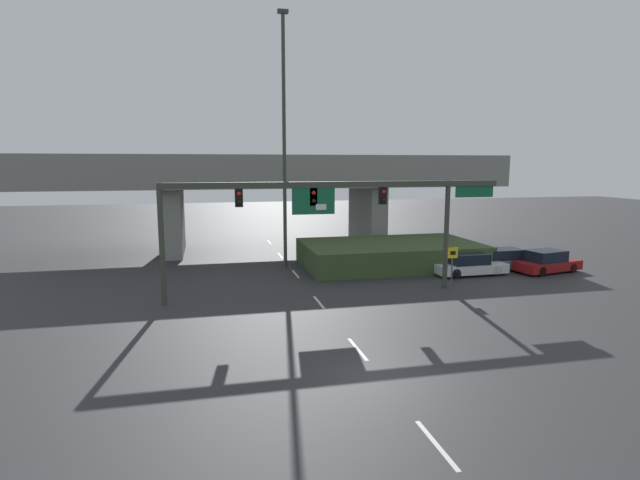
{
  "coord_description": "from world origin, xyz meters",
  "views": [
    {
      "loc": [
        -5.58,
        -14.95,
        7.15
      ],
      "look_at": [
        0.0,
        9.39,
        3.33
      ],
      "focal_mm": 28.0,
      "sensor_mm": 36.0,
      "label": 1
    }
  ],
  "objects_px": {
    "highway_light_pole_near": "(284,138)",
    "parked_sedan_far_right": "(547,262)",
    "signal_gantry": "(332,202)",
    "parked_sedan_near_right": "(469,265)",
    "speed_limit_sign": "(452,262)",
    "parked_sedan_mid_right": "(504,260)"
  },
  "relations": [
    {
      "from": "parked_sedan_near_right",
      "to": "signal_gantry",
      "type": "bearing_deg",
      "value": -166.05
    },
    {
      "from": "highway_light_pole_near",
      "to": "parked_sedan_far_right",
      "type": "bearing_deg",
      "value": -17.49
    },
    {
      "from": "parked_sedan_near_right",
      "to": "highway_light_pole_near",
      "type": "bearing_deg",
      "value": 154.9
    },
    {
      "from": "parked_sedan_far_right",
      "to": "signal_gantry",
      "type": "bearing_deg",
      "value": 177.44
    },
    {
      "from": "signal_gantry",
      "to": "parked_sedan_far_right",
      "type": "relative_size",
      "value": 3.92
    },
    {
      "from": "parked_sedan_far_right",
      "to": "parked_sedan_near_right",
      "type": "bearing_deg",
      "value": 164.52
    },
    {
      "from": "signal_gantry",
      "to": "parked_sedan_near_right",
      "type": "relative_size",
      "value": 3.96
    },
    {
      "from": "signal_gantry",
      "to": "speed_limit_sign",
      "type": "height_order",
      "value": "signal_gantry"
    },
    {
      "from": "highway_light_pole_near",
      "to": "parked_sedan_far_right",
      "type": "relative_size",
      "value": 3.55
    },
    {
      "from": "parked_sedan_near_right",
      "to": "parked_sedan_far_right",
      "type": "relative_size",
      "value": 0.99
    },
    {
      "from": "highway_light_pole_near",
      "to": "parked_sedan_mid_right",
      "type": "xyz_separation_m",
      "value": [
        14.57,
        -3.74,
        -8.22
      ]
    },
    {
      "from": "speed_limit_sign",
      "to": "parked_sedan_mid_right",
      "type": "xyz_separation_m",
      "value": [
        6.4,
        4.73,
        -1.01
      ]
    },
    {
      "from": "signal_gantry",
      "to": "parked_sedan_near_right",
      "type": "height_order",
      "value": "signal_gantry"
    },
    {
      "from": "parked_sedan_near_right",
      "to": "parked_sedan_far_right",
      "type": "distance_m",
      "value": 5.47
    },
    {
      "from": "signal_gantry",
      "to": "parked_sedan_mid_right",
      "type": "bearing_deg",
      "value": 16.56
    },
    {
      "from": "parked_sedan_near_right",
      "to": "parked_sedan_far_right",
      "type": "xyz_separation_m",
      "value": [
        5.46,
        -0.39,
        0.02
      ]
    },
    {
      "from": "parked_sedan_near_right",
      "to": "parked_sedan_mid_right",
      "type": "xyz_separation_m",
      "value": [
        3.27,
        1.15,
        -0.01
      ]
    },
    {
      "from": "parked_sedan_far_right",
      "to": "speed_limit_sign",
      "type": "bearing_deg",
      "value": -170.96
    },
    {
      "from": "speed_limit_sign",
      "to": "parked_sedan_far_right",
      "type": "distance_m",
      "value": 9.22
    },
    {
      "from": "signal_gantry",
      "to": "parked_sedan_near_right",
      "type": "bearing_deg",
      "value": 15.64
    },
    {
      "from": "signal_gantry",
      "to": "highway_light_pole_near",
      "type": "height_order",
      "value": "highway_light_pole_near"
    },
    {
      "from": "parked_sedan_far_right",
      "to": "parked_sedan_mid_right",
      "type": "bearing_deg",
      "value": 133.53
    }
  ]
}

